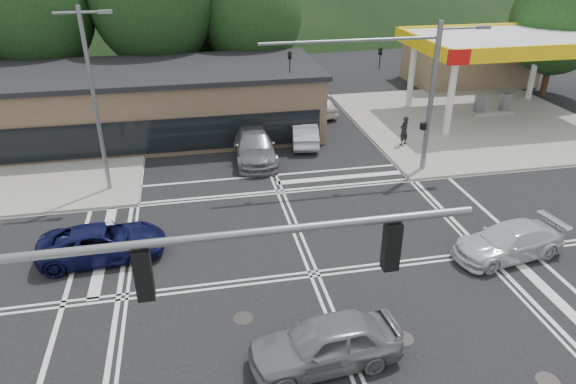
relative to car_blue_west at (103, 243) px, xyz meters
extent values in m
plane|color=black|center=(8.06, -2.83, -0.69)|extent=(120.00, 120.00, 0.00)
cube|color=gray|center=(23.06, 12.17, -0.61)|extent=(16.00, 16.00, 0.15)
cube|color=gray|center=(-6.94, 12.17, -0.61)|extent=(16.00, 16.00, 0.15)
cylinder|color=silver|center=(20.06, 10.17, 1.81)|extent=(0.44, 0.44, 5.00)
cylinder|color=silver|center=(20.06, 16.17, 1.81)|extent=(0.44, 0.44, 5.00)
cylinder|color=silver|center=(30.06, 16.17, 1.81)|extent=(0.44, 0.44, 5.00)
cube|color=silver|center=(25.06, 13.17, 4.61)|extent=(12.00, 8.00, 0.60)
cube|color=yellow|center=(25.06, 9.17, 4.61)|extent=(12.20, 0.25, 0.90)
cube|color=yellow|center=(25.06, 17.17, 4.61)|extent=(12.20, 0.25, 0.90)
cube|color=yellow|center=(19.06, 13.17, 4.61)|extent=(0.25, 8.20, 0.90)
cube|color=red|center=(19.56, 9.02, 4.61)|extent=(1.40, 0.12, 0.90)
cube|color=gray|center=(25.06, 13.17, -0.44)|extent=(3.00, 1.00, 0.30)
cube|color=slate|center=(24.06, 13.17, 0.26)|extent=(0.60, 0.50, 1.30)
cube|color=slate|center=(26.06, 13.17, 0.26)|extent=(0.60, 0.50, 1.30)
cube|color=#846B4F|center=(28.06, 22.17, 1.21)|extent=(10.00, 6.00, 3.80)
cube|color=brown|center=(0.06, 14.17, 1.31)|extent=(24.00, 8.00, 4.00)
ellipsoid|color=black|center=(8.06, 87.17, -0.69)|extent=(252.00, 126.00, 140.00)
cylinder|color=#382619|center=(-5.94, 21.17, 1.73)|extent=(0.50, 0.50, 4.84)
ellipsoid|color=#133216|center=(-5.94, 21.17, 6.46)|extent=(8.00, 8.00, 9.20)
cylinder|color=#382619|center=(2.06, 21.17, 1.95)|extent=(0.50, 0.50, 5.28)
cylinder|color=#382619|center=(9.06, 21.17, 1.51)|extent=(0.50, 0.50, 4.40)
ellipsoid|color=#133216|center=(9.06, 21.17, 5.81)|extent=(7.60, 7.60, 8.74)
cylinder|color=#382619|center=(6.06, 25.17, 1.73)|extent=(0.50, 0.50, 4.84)
cylinder|color=#382619|center=(32.06, 17.17, 1.29)|extent=(0.50, 0.50, 3.96)
ellipsoid|color=#133216|center=(32.06, 17.17, 5.16)|extent=(7.20, 7.20, 8.28)
cylinder|color=slate|center=(-0.44, 6.17, 3.81)|extent=(0.20, 0.20, 9.00)
cylinder|color=slate|center=(-0.44, 6.17, 8.01)|extent=(2.20, 0.12, 0.12)
cube|color=slate|center=(0.66, 6.17, 8.01)|extent=(0.60, 0.25, 0.15)
cylinder|color=slate|center=(16.26, 5.37, 3.31)|extent=(0.28, 0.28, 8.00)
cylinder|color=slate|center=(11.76, 5.37, 6.51)|extent=(9.00, 0.16, 0.16)
imported|color=black|center=(13.26, 5.37, 5.61)|extent=(0.16, 0.20, 1.00)
imported|color=black|center=(8.76, 5.37, 5.61)|extent=(0.16, 0.20, 1.00)
cylinder|color=slate|center=(17.46, 5.37, 6.91)|extent=(2.40, 0.12, 0.12)
cube|color=slate|center=(18.56, 5.37, 6.91)|extent=(0.70, 0.30, 0.15)
cube|color=black|center=(16.01, 5.37, 1.91)|extent=(0.25, 0.30, 0.35)
cylinder|color=slate|center=(4.36, -11.03, 6.51)|extent=(9.00, 0.16, 0.16)
cube|color=black|center=(2.86, -11.03, 5.91)|extent=(0.30, 0.25, 1.00)
cube|color=black|center=(7.36, -11.03, 5.91)|extent=(0.30, 0.25, 1.00)
imported|color=#0D113C|center=(0.00, 0.00, 0.00)|extent=(5.04, 2.51, 1.37)
imported|color=slate|center=(7.27, -7.33, 0.11)|extent=(4.81, 2.26, 1.59)
imported|color=silver|center=(16.06, -3.13, -0.01)|extent=(4.92, 2.59, 1.36)
imported|color=#B4B7BC|center=(10.76, 10.67, 0.04)|extent=(2.20, 4.59, 1.45)
imported|color=silver|center=(13.11, 16.07, 0.00)|extent=(2.12, 4.22, 1.38)
imported|color=slate|center=(7.39, 8.89, 0.13)|extent=(2.45, 5.68, 1.63)
imported|color=black|center=(16.58, 8.90, 0.37)|extent=(0.78, 0.68, 1.80)
camera|label=1|loc=(3.88, -18.56, 11.16)|focal=32.00mm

